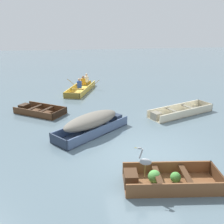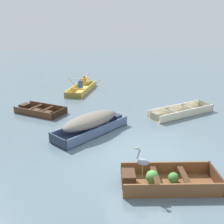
% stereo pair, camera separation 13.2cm
% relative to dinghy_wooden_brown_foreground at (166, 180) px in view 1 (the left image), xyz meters
% --- Properties ---
extents(ground_plane, '(80.00, 80.00, 0.00)m').
position_rel_dinghy_wooden_brown_foreground_xyz_m(ground_plane, '(-0.04, 1.68, -0.16)').
color(ground_plane, slate).
extents(dinghy_wooden_brown_foreground, '(2.74, 1.47, 0.41)m').
position_rel_dinghy_wooden_brown_foreground_xyz_m(dinghy_wooden_brown_foreground, '(0.00, 0.00, 0.00)').
color(dinghy_wooden_brown_foreground, brown).
rests_on(dinghy_wooden_brown_foreground, ground).
extents(skiff_cream_near_moored, '(3.64, 2.16, 0.38)m').
position_rel_dinghy_wooden_brown_foreground_xyz_m(skiff_cream_near_moored, '(2.79, 5.30, -0.03)').
color(skiff_cream_near_moored, beige).
rests_on(skiff_cream_near_moored, ground).
extents(skiff_slate_blue_mid_moored, '(3.28, 2.90, 0.82)m').
position_rel_dinghy_wooden_brown_foreground_xyz_m(skiff_slate_blue_mid_moored, '(-1.62, 3.87, 0.31)').
color(skiff_slate_blue_mid_moored, '#475B7F').
rests_on(skiff_slate_blue_mid_moored, ground).
extents(skiff_dark_varnish_far_moored, '(2.66, 2.38, 0.33)m').
position_rel_dinghy_wooden_brown_foreground_xyz_m(skiff_dark_varnish_far_moored, '(-4.03, 6.80, -0.04)').
color(skiff_dark_varnish_far_moored, '#4C2D19').
rests_on(skiff_dark_varnish_far_moored, ground).
extents(rowboat_yellow_with_crew, '(2.46, 3.87, 0.92)m').
position_rel_dinghy_wooden_brown_foreground_xyz_m(rowboat_yellow_with_crew, '(-1.59, 11.07, 0.04)').
color(rowboat_yellow_with_crew, '#E5BC47').
rests_on(rowboat_yellow_with_crew, ground).
extents(heron_on_dinghy, '(0.45, 0.25, 0.84)m').
position_rel_dinghy_wooden_brown_foreground_xyz_m(heron_on_dinghy, '(-0.66, -0.11, 0.72)').
color(heron_on_dinghy, olive).
rests_on(heron_on_dinghy, dinghy_wooden_brown_foreground).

